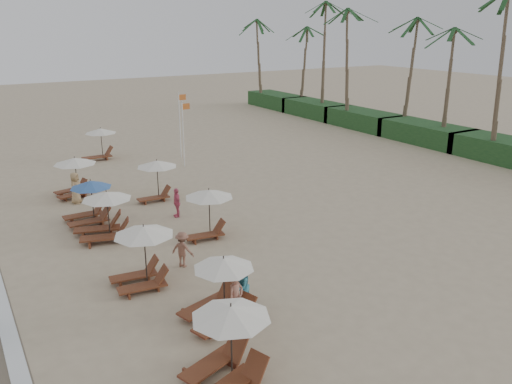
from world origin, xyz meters
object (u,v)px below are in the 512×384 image
lounger_station_3 (102,217)px  lounger_station_5 (73,175)px  beachgoer_mid_a (241,286)px  inland_station_1 (156,174)px  beachgoer_near (236,298)px  lounger_station_0 (224,346)px  inland_station_2 (99,141)px  lounger_station_1 (217,293)px  lounger_station_4 (87,204)px  flag_pole_near (184,131)px  beachgoer_mid_b (182,249)px  lounger_station_2 (140,255)px  inland_station_0 (207,207)px  beachgoer_far_a (177,202)px  beachgoer_far_b (75,188)px

lounger_station_3 → lounger_station_5: 7.02m
beachgoer_mid_a → inland_station_1: bearing=-137.8°
lounger_station_3 → beachgoer_near: lounger_station_3 is taller
lounger_station_0 → inland_station_2: size_ratio=0.94×
beachgoer_near → lounger_station_1: bearing=130.7°
lounger_station_0 → beachgoer_mid_a: 3.92m
lounger_station_4 → inland_station_1: 4.45m
lounger_station_3 → beachgoer_mid_a: 8.91m
inland_station_2 → flag_pole_near: 6.81m
beachgoer_mid_b → flag_pole_near: (6.36, 14.34, 1.76)m
inland_station_1 → beachgoer_mid_a: (-1.68, -12.50, -0.66)m
lounger_station_5 → flag_pole_near: (8.01, 2.74, 1.25)m
lounger_station_2 → inland_station_1: bearing=66.2°
lounger_station_4 → flag_pole_near: flag_pole_near is taller
flag_pole_near → inland_station_0: bearing=-108.9°
beachgoer_near → beachgoer_far_a: size_ratio=1.08×
lounger_station_3 → beachgoer_mid_a: lounger_station_3 is taller
inland_station_0 → beachgoer_far_b: inland_station_0 is taller
lounger_station_0 → beachgoer_mid_b: 7.42m
lounger_station_2 → beachgoer_far_b: size_ratio=1.42×
inland_station_1 → inland_station_2: (-0.23, 10.82, -0.16)m
lounger_station_1 → beachgoer_far_b: (-1.23, 14.54, -0.10)m
inland_station_0 → beachgoer_mid_a: (-1.79, -6.21, -0.65)m
lounger_station_3 → beachgoer_mid_b: bearing=-67.2°
lounger_station_5 → inland_station_2: (3.51, 7.72, 0.07)m
lounger_station_4 → inland_station_1: size_ratio=0.97×
beachgoer_mid_b → beachgoer_far_a: 5.82m
lounger_station_0 → lounger_station_5: 18.77m
lounger_station_3 → beachgoer_mid_b: size_ratio=1.84×
lounger_station_0 → inland_station_2: 26.75m
inland_station_0 → beachgoer_far_b: 9.05m
lounger_station_1 → inland_station_0: inland_station_0 is taller
lounger_station_4 → lounger_station_2: bearing=-89.5°
inland_station_0 → beachgoer_mid_b: size_ratio=1.72×
beachgoer_mid_a → lounger_station_0: bearing=13.8°
lounger_station_0 → inland_station_1: (3.98, 15.66, 0.37)m
inland_station_1 → beachgoer_far_a: bearing=-91.1°
inland_station_2 → flag_pole_near: size_ratio=0.61×
lounger_station_1 → beachgoer_mid_a: bearing=14.3°
lounger_station_4 → beachgoer_mid_a: bearing=-77.4°
lounger_station_1 → inland_station_2: (2.50, 23.59, 0.36)m
lounger_station_2 → beachgoer_far_b: bearing=89.4°
lounger_station_4 → flag_pole_near: (8.39, 7.42, 1.51)m
lounger_station_1 → flag_pole_near: bearing=69.4°
lounger_station_1 → inland_station_0: bearing=66.4°
lounger_station_1 → lounger_station_0: bearing=-113.4°
lounger_station_1 → inland_station_1: bearing=77.9°
inland_station_2 → beachgoer_mid_a: bearing=-93.6°
lounger_station_1 → lounger_station_4: (-1.40, 11.20, 0.02)m
lounger_station_4 → lounger_station_5: (0.39, 4.68, 0.26)m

